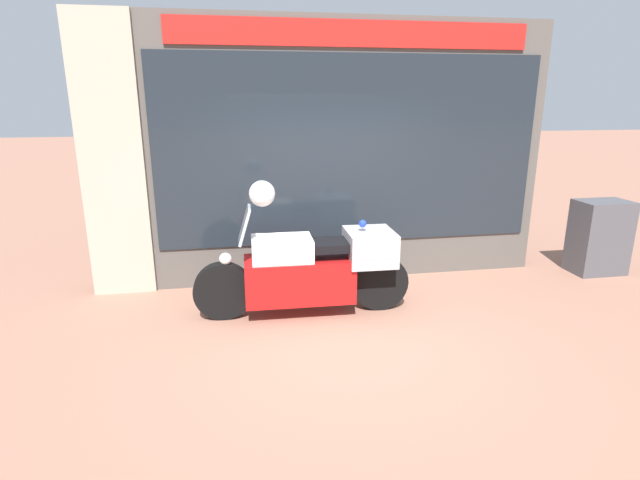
{
  "coord_description": "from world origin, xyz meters",
  "views": [
    {
      "loc": [
        -1.22,
        -4.65,
        2.46
      ],
      "look_at": [
        -0.18,
        1.24,
        0.74
      ],
      "focal_mm": 28.0,
      "sensor_mm": 36.0,
      "label": 1
    }
  ],
  "objects": [
    {
      "name": "utility_cabinet",
      "position": [
        3.92,
        1.43,
        0.53
      ],
      "size": [
        0.72,
        0.49,
        1.05
      ],
      "primitive_type": "cube",
      "color": "#4C4C51",
      "rests_on": "ground"
    },
    {
      "name": "paramedic_motorcycle",
      "position": [
        -0.35,
        0.73,
        0.56
      ],
      "size": [
        2.51,
        0.63,
        1.3
      ],
      "rotation": [
        0.0,
        0.0,
        3.12
      ],
      "color": "black",
      "rests_on": "ground"
    },
    {
      "name": "window_display",
      "position": [
        0.31,
        2.03,
        0.46
      ],
      "size": [
        4.88,
        0.3,
        1.92
      ],
      "color": "slate",
      "rests_on": "ground"
    },
    {
      "name": "shop_building",
      "position": [
        -0.37,
        2.0,
        1.73
      ],
      "size": [
        6.09,
        0.55,
        3.44
      ],
      "color": "#56514C",
      "rests_on": "ground"
    },
    {
      "name": "white_helmet",
      "position": [
        -0.91,
        0.75,
        1.45
      ],
      "size": [
        0.29,
        0.29,
        0.29
      ],
      "primitive_type": "sphere",
      "color": "white",
      "rests_on": "paramedic_motorcycle"
    },
    {
      "name": "ground_plane",
      "position": [
        0.0,
        0.0,
        0.0
      ],
      "size": [
        60.0,
        60.0,
        0.0
      ],
      "primitive_type": "plane",
      "color": "#9E6B56"
    }
  ]
}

